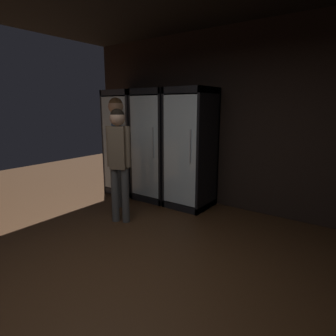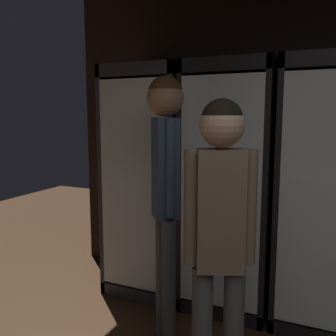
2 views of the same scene
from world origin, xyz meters
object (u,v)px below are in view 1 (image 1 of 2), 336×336
at_px(cooler_left, 158,146).
at_px(shopper_near, 119,153).
at_px(cooler_far_left, 129,143).
at_px(cooler_center, 192,150).
at_px(shopper_far, 117,136).

distance_m(cooler_left, shopper_near, 1.22).
xyz_separation_m(cooler_far_left, cooler_center, (1.40, -0.00, -0.00)).
distance_m(cooler_far_left, shopper_far, 0.90).
bearing_deg(shopper_near, cooler_left, 102.07).
relative_size(cooler_left, shopper_near, 1.20).
distance_m(cooler_left, shopper_far, 0.81).
relative_size(cooler_far_left, shopper_far, 1.09).
bearing_deg(cooler_center, cooler_far_left, 179.91).
relative_size(cooler_center, shopper_near, 1.20).
height_order(cooler_left, cooler_center, same).
height_order(cooler_left, shopper_near, cooler_left).
bearing_deg(shopper_far, cooler_center, 37.98).
distance_m(cooler_far_left, cooler_left, 0.70).
xyz_separation_m(cooler_left, shopper_near, (0.26, -1.20, 0.05)).
distance_m(cooler_left, cooler_center, 0.70).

